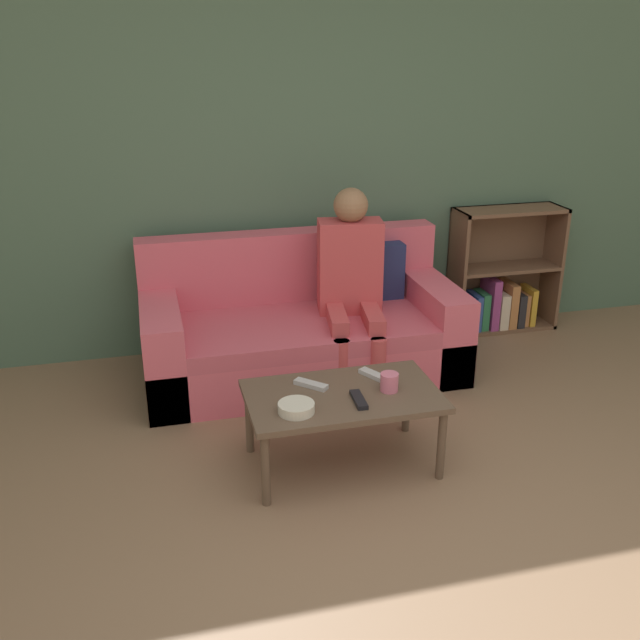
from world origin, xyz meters
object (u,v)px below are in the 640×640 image
(coffee_table, at_px, (343,401))
(tv_remote_2, at_px, (359,400))
(couch, at_px, (302,331))
(tv_remote_0, at_px, (311,384))
(person_adult, at_px, (351,274))
(cup_near, at_px, (389,382))
(tv_remote_1, at_px, (374,375))
(snack_bowl, at_px, (296,408))
(bookshelf, at_px, (498,284))

(coffee_table, height_order, tv_remote_2, tv_remote_2)
(couch, bearing_deg, tv_remote_0, -100.39)
(person_adult, xyz_separation_m, tv_remote_0, (-0.47, -0.89, -0.24))
(person_adult, relative_size, cup_near, 12.98)
(tv_remote_2, bearing_deg, couch, 92.66)
(cup_near, bearing_deg, tv_remote_1, 99.29)
(snack_bowl, bearing_deg, tv_remote_1, 29.18)
(coffee_table, bearing_deg, snack_bowl, -153.96)
(bookshelf, height_order, tv_remote_0, bookshelf)
(tv_remote_2, relative_size, snack_bowl, 1.04)
(coffee_table, relative_size, tv_remote_0, 5.90)
(couch, distance_m, snack_bowl, 1.24)
(cup_near, height_order, tv_remote_1, cup_near)
(bookshelf, bearing_deg, coffee_table, -137.16)
(tv_remote_0, bearing_deg, tv_remote_1, -41.65)
(tv_remote_0, bearing_deg, snack_bowl, -163.63)
(coffee_table, bearing_deg, tv_remote_2, -64.02)
(person_adult, height_order, tv_remote_2, person_adult)
(snack_bowl, bearing_deg, tv_remote_2, 4.71)
(couch, height_order, tv_remote_0, couch)
(tv_remote_1, bearing_deg, tv_remote_0, 154.98)
(couch, relative_size, snack_bowl, 11.46)
(bookshelf, distance_m, tv_remote_2, 2.16)
(tv_remote_2, bearing_deg, tv_remote_1, 59.35)
(bookshelf, distance_m, person_adult, 1.34)
(tv_remote_0, relative_size, tv_remote_2, 0.90)
(bookshelf, bearing_deg, snack_bowl, -139.10)
(tv_remote_1, height_order, snack_bowl, snack_bowl)
(couch, xyz_separation_m, cup_near, (0.17, -1.10, 0.16))
(tv_remote_2, xyz_separation_m, snack_bowl, (-0.30, -0.02, 0.01))
(coffee_table, relative_size, tv_remote_1, 5.31)
(tv_remote_1, bearing_deg, bookshelf, 15.23)
(couch, relative_size, tv_remote_0, 12.23)
(tv_remote_0, distance_m, tv_remote_2, 0.27)
(bookshelf, xyz_separation_m, tv_remote_0, (-1.69, -1.34, 0.08))
(tv_remote_0, bearing_deg, tv_remote_2, -94.44)
(couch, height_order, snack_bowl, couch)
(tv_remote_2, bearing_deg, cup_near, 25.45)
(cup_near, bearing_deg, coffee_table, 173.40)
(couch, bearing_deg, snack_bowl, -104.07)
(bookshelf, relative_size, cup_near, 9.91)
(couch, distance_m, bookshelf, 1.56)
(person_adult, xyz_separation_m, tv_remote_2, (-0.29, -1.09, -0.24))
(bookshelf, bearing_deg, person_adult, -159.78)
(couch, height_order, coffee_table, couch)
(person_adult, height_order, tv_remote_0, person_adult)
(coffee_table, xyz_separation_m, tv_remote_2, (0.05, -0.10, 0.05))
(cup_near, bearing_deg, tv_remote_2, -157.23)
(tv_remote_0, distance_m, tv_remote_1, 0.33)
(bookshelf, bearing_deg, tv_remote_0, -141.56)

